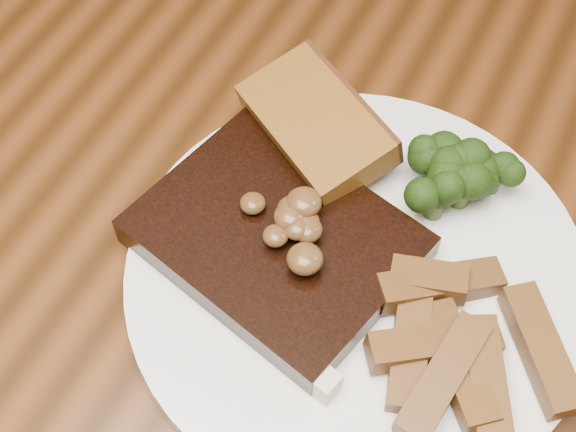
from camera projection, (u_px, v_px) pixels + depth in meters
name	position (u px, v px, depth m)	size (l,w,h in m)	color
dining_table	(295.00, 299.00, 0.62)	(1.60, 0.90, 0.75)	#512A10
chair_far	(527.00, 15.00, 1.05)	(0.44, 0.44, 0.87)	black
plate	(357.00, 276.00, 0.52)	(0.30, 0.30, 0.01)	white
steak	(276.00, 240.00, 0.51)	(0.16, 0.13, 0.02)	black
steak_bone	(233.00, 313.00, 0.49)	(0.16, 0.01, 0.02)	beige
mushroom_pile	(288.00, 222.00, 0.49)	(0.06, 0.06, 0.03)	brown
garlic_bread	(314.00, 143.00, 0.55)	(0.11, 0.06, 0.02)	brown
potato_wedges	(466.00, 327.00, 0.48)	(0.10, 0.10, 0.02)	brown
broccoli_cluster	(461.00, 185.00, 0.52)	(0.07, 0.07, 0.04)	#1B380C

